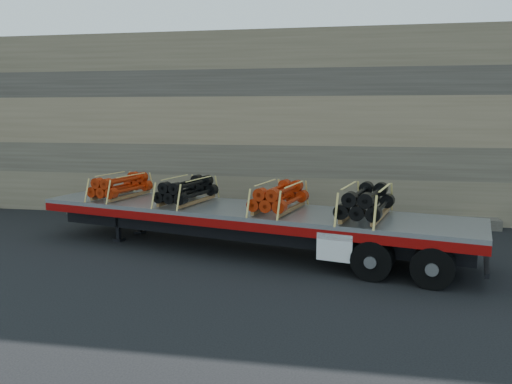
% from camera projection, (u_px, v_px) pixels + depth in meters
% --- Properties ---
extents(ground, '(120.00, 120.00, 0.00)m').
position_uv_depth(ground, '(261.00, 256.00, 14.08)').
color(ground, black).
rests_on(ground, ground).
extents(rock_wall, '(44.00, 3.00, 7.00)m').
position_uv_depth(rock_wall, '(289.00, 125.00, 19.84)').
color(rock_wall, '#7A6B54').
rests_on(rock_wall, ground).
extents(trailer, '(13.12, 5.43, 1.29)m').
position_uv_depth(trailer, '(245.00, 230.00, 14.50)').
color(trailer, '#9D9FA4').
rests_on(trailer, ground).
extents(bundle_front, '(1.46, 2.20, 0.72)m').
position_uv_depth(bundle_front, '(121.00, 186.00, 16.11)').
color(bundle_front, '#A32308').
rests_on(bundle_front, trailer).
extents(bundle_midfront, '(1.49, 2.26, 0.73)m').
position_uv_depth(bundle_midfront, '(187.00, 191.00, 15.11)').
color(bundle_midfront, black).
rests_on(bundle_midfront, trailer).
extents(bundle_midrear, '(1.51, 2.29, 0.74)m').
position_uv_depth(bundle_midrear, '(279.00, 198.00, 13.92)').
color(bundle_midrear, '#A32308').
rests_on(bundle_midrear, trailer).
extents(bundle_rear, '(1.63, 2.47, 0.80)m').
position_uv_depth(bundle_rear, '(366.00, 203.00, 12.95)').
color(bundle_rear, black).
rests_on(bundle_rear, trailer).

